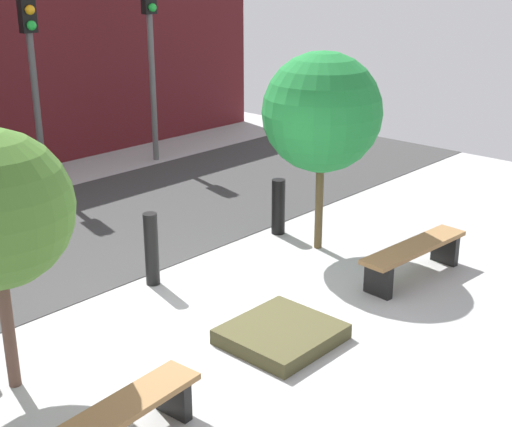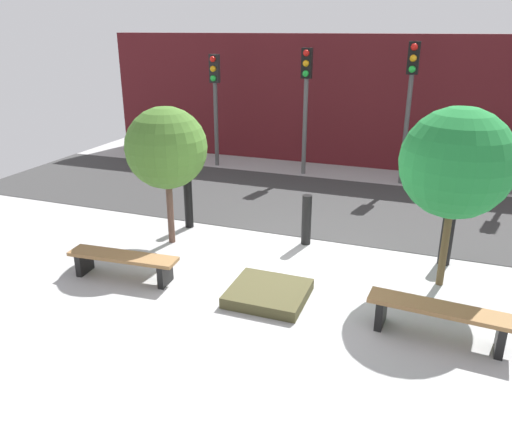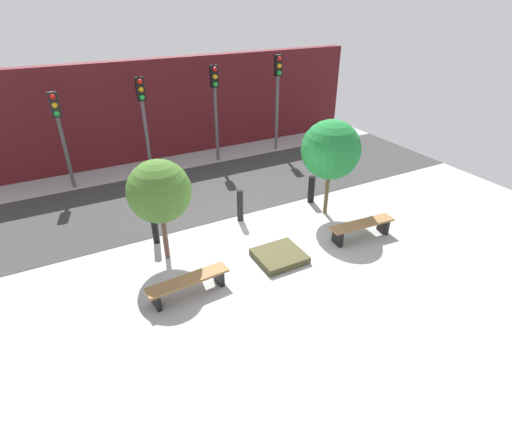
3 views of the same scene
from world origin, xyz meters
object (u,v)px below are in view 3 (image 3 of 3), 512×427
bench_left (188,283)px  traffic_light_east (278,86)px  planter_bed (279,256)px  bollard_center (311,189)px  bench_right (362,227)px  tree_behind_left_bench (159,192)px  traffic_light_mid_east (215,97)px  traffic_light_west (59,123)px  bollard_left (240,205)px  tree_behind_right_bench (331,150)px  bollard_far_left (155,225)px  traffic_light_mid_west (143,109)px

bench_left → traffic_light_east: (6.49, 7.16, 2.29)m
planter_bed → bollard_center: (2.50, 2.21, 0.35)m
bench_right → tree_behind_left_bench: bearing=166.2°
planter_bed → traffic_light_mid_east: size_ratio=0.32×
traffic_light_east → traffic_light_west: bearing=-180.0°
bollard_left → traffic_light_mid_east: bearing=74.2°
bench_left → planter_bed: size_ratio=1.61×
traffic_light_west → traffic_light_east: traffic_light_east is taller
bench_right → bollard_left: bollard_left is taller
bench_left → planter_bed: 2.47m
bench_left → tree_behind_left_bench: tree_behind_left_bench is taller
bench_left → traffic_light_mid_east: bearing=57.8°
tree_behind_left_bench → traffic_light_west: bearing=105.9°
traffic_light_mid_east → traffic_light_west: bearing=-180.0°
tree_behind_right_bench → bollard_center: bearing=86.7°
bollard_far_left → bench_right: bearing=-25.9°
bollard_far_left → traffic_light_east: bearing=36.0°
traffic_light_west → bollard_center: bearing=-36.0°
bollard_left → traffic_light_west: size_ratio=0.30×
bench_right → tree_behind_left_bench: 5.38m
tree_behind_left_bench → planter_bed: bearing=-29.6°
bollard_left → bench_right: bearing=-44.5°
bench_left → traffic_light_mid_east: (3.80, 7.16, 2.18)m
tree_behind_right_bench → planter_bed: bearing=-150.4°
bollard_center → traffic_light_mid_west: (-3.85, 4.75, 1.94)m
tree_behind_left_bench → bollard_far_left: bearing=93.3°
bollard_left → tree_behind_left_bench: bearing=-161.6°
bollard_left → bollard_center: bollard_left is taller
planter_bed → bollard_left: 2.25m
tree_behind_left_bench → traffic_light_east: size_ratio=0.69×
bollard_center → traffic_light_east: traffic_light_east is taller
bollard_left → bollard_center: size_ratio=1.13×
bench_right → traffic_light_west: (-6.49, 7.16, 1.89)m
bench_left → bench_right: size_ratio=0.99×
bollard_far_left → traffic_light_east: traffic_light_east is taller
bench_left → bollard_far_left: bearing=86.9°
bench_left → bollard_left: 3.45m
traffic_light_west → traffic_light_mid_east: size_ratio=0.89×
traffic_light_east → planter_bed: bearing=-120.1°
bench_right → traffic_light_east: bearing=81.7°
bench_right → traffic_light_mid_west: (-3.80, 7.16, 2.03)m
tree_behind_left_bench → traffic_light_mid_west: size_ratio=0.76×
tree_behind_left_bench → traffic_light_mid_east: bearing=55.7°
bench_left → tree_behind_right_bench: (4.91, 1.60, 1.71)m
bollard_center → traffic_light_mid_east: traffic_light_mid_east is taller
traffic_light_mid_east → traffic_light_mid_west: bearing=-180.0°
bench_right → traffic_light_mid_west: bearing=122.2°
bench_right → tree_behind_left_bench: (-4.91, 1.60, 1.51)m
traffic_light_mid_west → traffic_light_mid_east: (2.69, 0.00, 0.12)m
bollard_left → traffic_light_east: 6.58m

